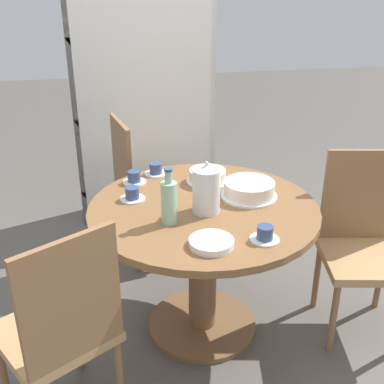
% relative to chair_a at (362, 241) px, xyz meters
% --- Properties ---
extents(ground_plane, '(14.00, 14.00, 0.00)m').
position_rel_chair_a_xyz_m(ground_plane, '(-0.83, 0.10, -0.50)').
color(ground_plane, '#56514C').
extents(dining_table, '(1.13, 1.13, 0.74)m').
position_rel_chair_a_xyz_m(dining_table, '(-0.83, 0.10, 0.04)').
color(dining_table, brown).
rests_on(dining_table, ground_plane).
extents(chair_a, '(0.50, 0.50, 0.96)m').
position_rel_chair_a_xyz_m(chair_a, '(0.00, 0.00, 0.00)').
color(chair_a, olive).
rests_on(chair_a, ground_plane).
extents(chair_b, '(0.49, 0.49, 0.96)m').
position_rel_chair_a_xyz_m(chair_b, '(-1.06, 0.90, 0.00)').
color(chair_b, olive).
rests_on(chair_b, ground_plane).
extents(chair_c, '(0.58, 0.58, 0.96)m').
position_rel_chair_a_xyz_m(chair_c, '(-1.51, -0.39, 0.00)').
color(chair_c, olive).
rests_on(chair_c, ground_plane).
extents(bookshelf, '(1.02, 0.28, 1.67)m').
position_rel_chair_a_xyz_m(bookshelf, '(-0.97, 1.52, 0.33)').
color(bookshelf, silver).
rests_on(bookshelf, ground_plane).
extents(coffee_pot, '(0.13, 0.13, 0.26)m').
position_rel_chair_a_xyz_m(coffee_pot, '(-0.83, 0.04, 0.35)').
color(coffee_pot, silver).
rests_on(coffee_pot, dining_table).
extents(water_bottle, '(0.07, 0.07, 0.27)m').
position_rel_chair_a_xyz_m(water_bottle, '(-1.02, -0.04, 0.35)').
color(water_bottle, '#99C6A3').
rests_on(water_bottle, dining_table).
extents(cake_main, '(0.29, 0.29, 0.08)m').
position_rel_chair_a_xyz_m(cake_main, '(-0.58, 0.16, 0.28)').
color(cake_main, white).
rests_on(cake_main, dining_table).
extents(cake_second, '(0.23, 0.23, 0.07)m').
position_rel_chair_a_xyz_m(cake_second, '(-0.75, 0.38, 0.27)').
color(cake_second, white).
rests_on(cake_second, dining_table).
extents(cup_a, '(0.13, 0.13, 0.07)m').
position_rel_chair_a_xyz_m(cup_a, '(-1.01, 0.54, 0.27)').
color(cup_a, silver).
rests_on(cup_a, dining_table).
extents(cup_b, '(0.13, 0.13, 0.07)m').
position_rel_chair_a_xyz_m(cup_b, '(-1.16, 0.24, 0.27)').
color(cup_b, silver).
rests_on(cup_b, dining_table).
extents(cup_c, '(0.13, 0.13, 0.07)m').
position_rel_chair_a_xyz_m(cup_c, '(-0.64, -0.27, 0.27)').
color(cup_c, silver).
rests_on(cup_c, dining_table).
extents(cup_d, '(0.13, 0.13, 0.07)m').
position_rel_chair_a_xyz_m(cup_d, '(-1.14, 0.45, 0.27)').
color(cup_d, silver).
rests_on(cup_d, dining_table).
extents(plate_stack, '(0.19, 0.19, 0.03)m').
position_rel_chair_a_xyz_m(plate_stack, '(-0.88, -0.27, 0.25)').
color(plate_stack, white).
rests_on(plate_stack, dining_table).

